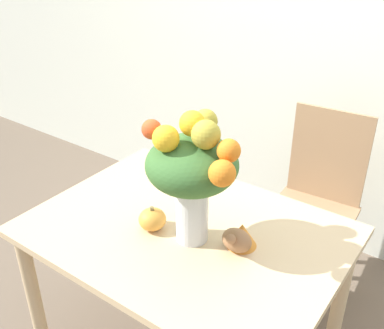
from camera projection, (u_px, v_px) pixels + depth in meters
wall_back at (328, 18)px, 2.37m from camera, size 8.00×0.06×2.70m
dining_table at (186, 250)px, 1.80m from camera, size 1.20×0.87×0.75m
flower_vase at (193, 170)px, 1.55m from camera, size 0.38×0.33×0.51m
pumpkin at (152, 219)px, 1.73m from camera, size 0.11×0.11×0.10m
turkey_figurine at (240, 237)px, 1.62m from camera, size 0.11×0.15×0.09m
dining_chair_near_window at (316, 202)px, 2.35m from camera, size 0.45×0.45×0.98m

